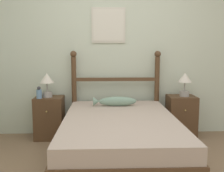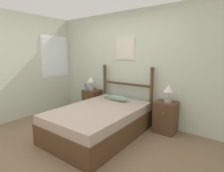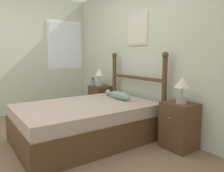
% 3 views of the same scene
% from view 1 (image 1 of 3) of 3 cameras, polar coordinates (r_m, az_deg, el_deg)
% --- Properties ---
extents(wall_back, '(6.40, 0.08, 2.55)m').
position_cam_1_polar(wall_back, '(4.13, 0.12, 7.15)').
color(wall_back, beige).
rests_on(wall_back, ground_plane).
extents(bed, '(1.35, 2.01, 0.55)m').
position_cam_1_polar(bed, '(3.20, 1.72, -11.56)').
color(bed, '#4C331E').
rests_on(bed, ground_plane).
extents(headboard, '(1.37, 0.10, 1.32)m').
position_cam_1_polar(headboard, '(4.03, 0.81, -0.77)').
color(headboard, '#4C331E').
rests_on(headboard, ground_plane).
extents(nightstand_left, '(0.42, 0.39, 0.63)m').
position_cam_1_polar(nightstand_left, '(4.10, -13.42, -6.70)').
color(nightstand_left, '#4C331E').
rests_on(nightstand_left, ground_plane).
extents(nightstand_right, '(0.42, 0.39, 0.63)m').
position_cam_1_polar(nightstand_right, '(4.20, 14.81, -6.38)').
color(nightstand_right, '#4C331E').
rests_on(nightstand_right, ground_plane).
extents(table_lamp_left, '(0.20, 0.20, 0.36)m').
position_cam_1_polar(table_lamp_left, '(3.99, -13.97, 0.93)').
color(table_lamp_left, gray).
rests_on(table_lamp_left, nightstand_left).
extents(table_lamp_right, '(0.20, 0.20, 0.36)m').
position_cam_1_polar(table_lamp_right, '(4.09, 15.57, 1.06)').
color(table_lamp_right, gray).
rests_on(table_lamp_right, nightstand_right).
extents(bottle, '(0.08, 0.08, 0.18)m').
position_cam_1_polar(bottle, '(3.93, -15.59, -1.52)').
color(bottle, '#668CB2').
rests_on(bottle, nightstand_left).
extents(fish_pillow, '(0.61, 0.12, 0.13)m').
position_cam_1_polar(fish_pillow, '(3.70, 0.67, -3.36)').
color(fish_pillow, gray).
rests_on(fish_pillow, bed).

